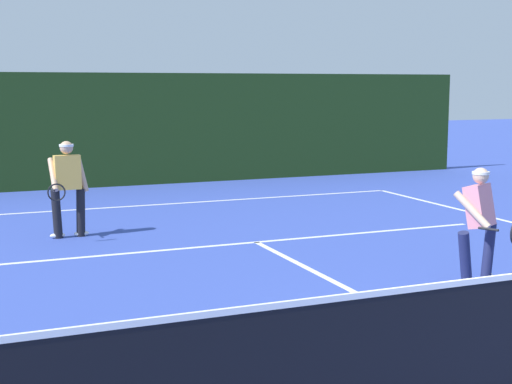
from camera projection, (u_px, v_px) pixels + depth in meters
court_line_baseline_far at (180, 203)px, 16.42m from camera, size 10.39×0.10×0.01m
court_line_service at (256, 242)px, 12.37m from camera, size 8.47×0.10×0.01m
court_line_centre at (352, 291)px, 9.45m from camera, size 0.10×6.40×0.01m
player_near at (479, 221)px, 9.62m from camera, size 0.96×1.01×1.56m
player_far at (68, 185)px, 12.65m from camera, size 0.77×0.86×1.66m
tennis_ball at (431, 295)px, 9.18m from camera, size 0.07×0.07×0.07m
back_fence_windscreen at (142, 129)px, 19.24m from camera, size 19.13×0.12×2.90m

